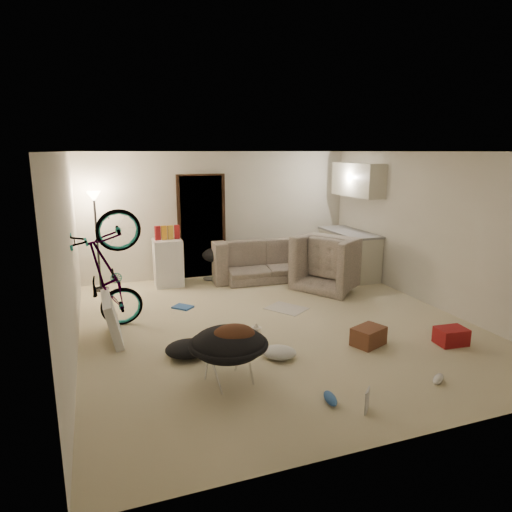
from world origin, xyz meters
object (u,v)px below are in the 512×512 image
object	(u,v)px
saucer_chair	(229,351)
drink_case_a	(368,336)
tv_box	(112,318)
drink_case_b	(451,336)
sofa	(262,263)
kitchen_counter	(348,254)
armchair	(335,267)
juicer	(256,332)
mini_fridge	(168,262)
bicycle	(110,299)
floor_lamp	(96,220)

from	to	relation	value
saucer_chair	drink_case_a	bearing A→B (deg)	9.44
tv_box	drink_case_b	size ratio (longest dim) A/B	2.36
sofa	kitchen_counter	bearing A→B (deg)	167.80
kitchen_counter	drink_case_a	size ratio (longest dim) A/B	3.54
armchair	juicer	distance (m)	2.88
sofa	armchair	world-z (taller)	armchair
mini_fridge	bicycle	bearing A→B (deg)	-118.16
sofa	drink_case_a	world-z (taller)	sofa
armchair	bicycle	world-z (taller)	bicycle
saucer_chair	drink_case_b	world-z (taller)	saucer_chair
saucer_chair	drink_case_b	size ratio (longest dim) A/B	2.27
drink_case_b	floor_lamp	bearing A→B (deg)	141.56
floor_lamp	juicer	world-z (taller)	floor_lamp
mini_fridge	tv_box	world-z (taller)	mini_fridge
saucer_chair	tv_box	distance (m)	2.03
saucer_chair	juicer	world-z (taller)	saucer_chair
bicycle	mini_fridge	size ratio (longest dim) A/B	2.00
kitchen_counter	tv_box	xyz separation A→B (m)	(-4.73, -1.80, -0.14)
drink_case_b	juicer	size ratio (longest dim) A/B	1.83
sofa	saucer_chair	size ratio (longest dim) A/B	2.40
bicycle	drink_case_a	size ratio (longest dim) A/B	4.20
sofa	mini_fridge	size ratio (longest dim) A/B	2.37
juicer	saucer_chair	bearing A→B (deg)	-123.60
saucer_chair	kitchen_counter	bearing A→B (deg)	44.05
drink_case_a	saucer_chair	bearing A→B (deg)	167.68
kitchen_counter	saucer_chair	size ratio (longest dim) A/B	1.71
bicycle	juicer	xyz separation A→B (m)	(1.86, -0.97, -0.38)
tv_box	drink_case_a	world-z (taller)	tv_box
juicer	drink_case_a	bearing A→B (deg)	-28.94
mini_fridge	drink_case_b	xyz separation A→B (m)	(3.08, -4.03, -0.33)
sofa	drink_case_a	size ratio (longest dim) A/B	4.96
drink_case_a	juicer	size ratio (longest dim) A/B	2.01
mini_fridge	drink_case_b	bearing A→B (deg)	-50.82
armchair	tv_box	distance (m)	4.26
bicycle	drink_case_b	distance (m)	4.70
kitchen_counter	drink_case_a	distance (m)	3.51
mini_fridge	tv_box	xyz separation A→B (m)	(-1.14, -2.35, -0.14)
mini_fridge	kitchen_counter	bearing A→B (deg)	-6.93
sofa	juicer	world-z (taller)	sofa
sofa	armchair	distance (m)	1.50
armchair	mini_fridge	world-z (taller)	mini_fridge
sofa	juicer	distance (m)	3.08
juicer	armchair	bearing A→B (deg)	38.90
mini_fridge	sofa	bearing A→B (deg)	-1.27
drink_case_b	juicer	distance (m)	2.60
bicycle	juicer	bearing A→B (deg)	-121.48
sofa	drink_case_b	bearing A→B (deg)	109.54
floor_lamp	juicer	xyz separation A→B (m)	(1.96, -3.05, -1.22)
juicer	floor_lamp	bearing A→B (deg)	122.67
floor_lamp	drink_case_b	world-z (taller)	floor_lamp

